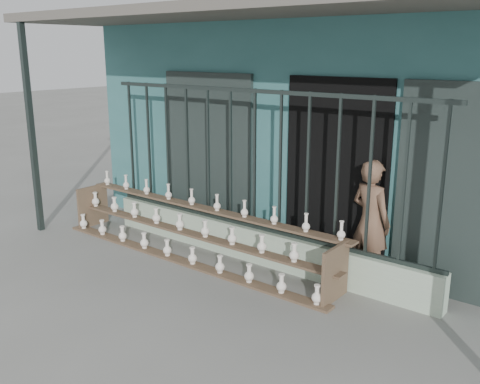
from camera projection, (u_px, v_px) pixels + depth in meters
The scene contains 6 objects.
ground at pixel (186, 294), 6.13m from camera, with size 60.00×60.00×0.00m, color slate.
workshop_building at pixel (359, 117), 8.92m from camera, with size 7.40×6.60×3.21m.
parapet_wall at pixel (254, 244), 7.06m from camera, with size 5.00×0.20×0.45m, color #B2C9AC.
security_fence at pixel (255, 161), 6.77m from camera, with size 5.00×0.04×1.80m.
shelf_rack at pixel (192, 231), 7.15m from camera, with size 4.50×0.68×0.85m.
elderly_woman at pixel (371, 222), 6.30m from camera, with size 0.55×0.36×1.49m, color brown.
Camera 1 is at (3.96, -4.04, 2.71)m, focal length 40.00 mm.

